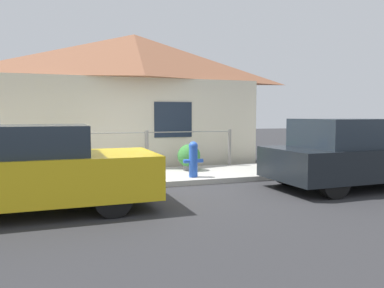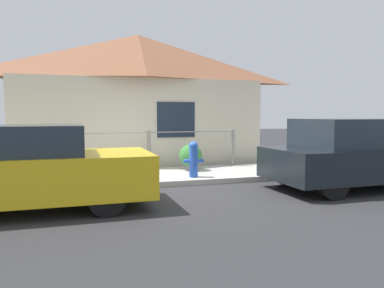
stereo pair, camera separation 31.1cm
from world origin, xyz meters
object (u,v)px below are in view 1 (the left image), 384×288
object	(u,v)px
fire_hydrant	(193,158)
potted_plant_near_hydrant	(189,156)
potted_plant_by_fence	(63,163)
car_left	(21,169)
potted_plant_corner	(265,156)
car_right	(351,154)

from	to	relation	value
fire_hydrant	potted_plant_near_hydrant	distance (m)	1.07
potted_plant_near_hydrant	potted_plant_by_fence	distance (m)	3.09
potted_plant_near_hydrant	potted_plant_by_fence	world-z (taller)	potted_plant_near_hydrant
potted_plant_near_hydrant	car_left	bearing A→B (deg)	-143.83
potted_plant_near_hydrant	potted_plant_corner	distance (m)	2.11
car_left	fire_hydrant	bearing A→B (deg)	25.09
car_left	potted_plant_near_hydrant	distance (m)	4.61
potted_plant_by_fence	potted_plant_near_hydrant	bearing A→B (deg)	2.01
potted_plant_corner	potted_plant_by_fence	bearing A→B (deg)	178.63
car_left	potted_plant_near_hydrant	bearing A→B (deg)	35.47
car_right	potted_plant_by_fence	world-z (taller)	car_right
fire_hydrant	potted_plant_near_hydrant	size ratio (longest dim) A/B	1.22
car_left	fire_hydrant	size ratio (longest dim) A/B	5.09
potted_plant_by_fence	car_right	bearing A→B (deg)	-24.12
car_left	car_right	xyz separation A→B (m)	(6.47, -0.00, 0.03)
potted_plant_near_hydrant	potted_plant_by_fence	size ratio (longest dim) A/B	1.15
potted_plant_near_hydrant	potted_plant_corner	size ratio (longest dim) A/B	1.25
potted_plant_by_fence	potted_plant_corner	world-z (taller)	potted_plant_by_fence
car_right	car_left	bearing A→B (deg)	178.62
potted_plant_by_fence	car_left	bearing A→B (deg)	-103.71
potted_plant_near_hydrant	potted_plant_corner	xyz separation A→B (m)	(2.10, -0.23, -0.05)
potted_plant_near_hydrant	potted_plant_corner	bearing A→B (deg)	-6.31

